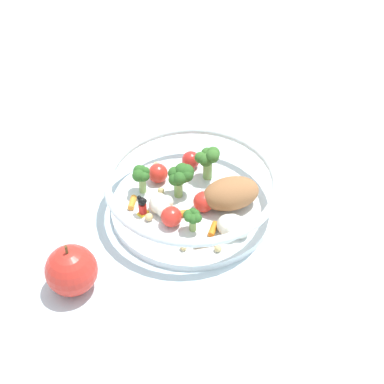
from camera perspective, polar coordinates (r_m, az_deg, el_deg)
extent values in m
plane|color=silver|center=(0.80, -0.22, -2.20)|extent=(2.40, 2.40, 0.00)
cylinder|color=white|center=(0.80, 0.00, -1.49)|extent=(0.24, 0.24, 0.01)
torus|color=white|center=(0.77, 0.00, 1.25)|extent=(0.25, 0.25, 0.01)
ellipsoid|color=#9E663D|center=(0.78, 4.12, -0.16)|extent=(0.10, 0.07, 0.05)
cylinder|color=#7FAD5B|center=(0.81, -1.16, 0.41)|extent=(0.01, 0.01, 0.02)
sphere|color=#2D6023|center=(0.79, -0.59, 2.14)|extent=(0.02, 0.02, 0.02)
sphere|color=#2D6023|center=(0.79, -1.03, 2.25)|extent=(0.02, 0.02, 0.02)
sphere|color=#2D6023|center=(0.79, -1.41, 2.18)|extent=(0.02, 0.02, 0.02)
sphere|color=#2D6023|center=(0.79, -1.92, 1.94)|extent=(0.02, 0.02, 0.02)
sphere|color=#2D6023|center=(0.79, -1.83, 1.33)|extent=(0.02, 0.02, 0.02)
sphere|color=#2D6023|center=(0.78, -1.23, 1.47)|extent=(0.02, 0.02, 0.02)
sphere|color=#2D6023|center=(0.79, -0.93, 1.51)|extent=(0.02, 0.02, 0.02)
sphere|color=#2D6023|center=(0.79, -0.59, 1.80)|extent=(0.02, 0.02, 0.02)
cylinder|color=#7FAD5B|center=(0.76, 0.08, -3.54)|extent=(0.01, 0.01, 0.02)
sphere|color=#2D6023|center=(0.74, 0.39, -2.28)|extent=(0.01, 0.01, 0.01)
sphere|color=#2D6023|center=(0.75, 0.09, -2.11)|extent=(0.01, 0.01, 0.01)
sphere|color=#2D6023|center=(0.75, -0.40, -2.42)|extent=(0.01, 0.01, 0.01)
sphere|color=#2D6023|center=(0.74, -0.38, -2.73)|extent=(0.01, 0.01, 0.01)
sphere|color=#2D6023|center=(0.74, 0.12, -2.85)|extent=(0.01, 0.01, 0.01)
sphere|color=#2D6023|center=(0.74, 0.54, -2.76)|extent=(0.01, 0.01, 0.01)
cylinder|color=#8EB766|center=(0.81, -5.22, 0.68)|extent=(0.01, 0.01, 0.02)
sphere|color=#2D6023|center=(0.80, -4.98, 2.16)|extent=(0.01, 0.01, 0.01)
sphere|color=#2D6023|center=(0.80, -5.29, 2.33)|extent=(0.01, 0.01, 0.01)
sphere|color=#2D6023|center=(0.80, -5.59, 2.22)|extent=(0.02, 0.02, 0.02)
sphere|color=#2D6023|center=(0.80, -5.67, 1.81)|extent=(0.02, 0.02, 0.02)
sphere|color=#2D6023|center=(0.79, -5.66, 1.73)|extent=(0.02, 0.02, 0.02)
sphere|color=#2D6023|center=(0.79, -5.11, 1.61)|extent=(0.01, 0.01, 0.01)
sphere|color=#2D6023|center=(0.80, -4.97, 1.67)|extent=(0.01, 0.01, 0.01)
cylinder|color=#7FAD5B|center=(0.83, 1.65, 2.33)|extent=(0.01, 0.01, 0.03)
sphere|color=#386B28|center=(0.82, 2.23, 4.08)|extent=(0.02, 0.02, 0.02)
sphere|color=#386B28|center=(0.82, 1.62, 4.03)|extent=(0.02, 0.02, 0.02)
sphere|color=#386B28|center=(0.82, 0.89, 3.65)|extent=(0.02, 0.02, 0.02)
sphere|color=#386B28|center=(0.81, 1.46, 3.38)|extent=(0.02, 0.02, 0.02)
sphere|color=#386B28|center=(0.81, 2.17, 3.77)|extent=(0.02, 0.02, 0.02)
sphere|color=silver|center=(0.79, -2.70, -1.09)|extent=(0.02, 0.02, 0.02)
sphere|color=silver|center=(0.78, -3.53, -0.99)|extent=(0.03, 0.03, 0.03)
sphere|color=silver|center=(0.78, -3.61, -1.31)|extent=(0.03, 0.03, 0.03)
sphere|color=silver|center=(0.77, -3.01, -1.88)|extent=(0.02, 0.02, 0.02)
sphere|color=silver|center=(0.75, 4.62, -3.46)|extent=(0.03, 0.03, 0.03)
sphere|color=silver|center=(0.76, 4.25, -3.39)|extent=(0.03, 0.03, 0.03)
sphere|color=silver|center=(0.75, 3.77, -3.49)|extent=(0.03, 0.03, 0.03)
sphere|color=silver|center=(0.74, 4.26, -3.97)|extent=(0.02, 0.02, 0.02)
sphere|color=silver|center=(0.75, 5.17, -3.97)|extent=(0.02, 0.02, 0.02)
cube|color=yellow|center=(0.79, -5.18, -2.22)|extent=(0.02, 0.01, 0.00)
cylinder|color=red|center=(0.78, -5.22, -1.71)|extent=(0.01, 0.01, 0.02)
sphere|color=black|center=(0.77, -5.28, -1.01)|extent=(0.01, 0.01, 0.01)
sphere|color=black|center=(0.76, -5.01, -0.95)|extent=(0.01, 0.01, 0.01)
sphere|color=black|center=(0.77, -5.59, -0.61)|extent=(0.01, 0.01, 0.01)
cylinder|color=orange|center=(0.74, 1.45, -5.32)|extent=(0.03, 0.02, 0.01)
cylinder|color=orange|center=(0.78, -1.06, -2.28)|extent=(0.03, 0.02, 0.01)
cylinder|color=orange|center=(0.76, 2.17, -3.96)|extent=(0.02, 0.02, 0.01)
cylinder|color=orange|center=(0.80, -6.30, -1.11)|extent=(0.02, 0.02, 0.01)
cylinder|color=orange|center=(0.85, -1.31, 2.29)|extent=(0.04, 0.03, 0.01)
cylinder|color=orange|center=(0.82, 4.39, 0.90)|extent=(0.03, 0.01, 0.01)
sphere|color=red|center=(0.78, 1.25, -1.04)|extent=(0.03, 0.03, 0.03)
sphere|color=red|center=(0.76, -2.18, -2.61)|extent=(0.03, 0.03, 0.03)
sphere|color=red|center=(0.85, -0.12, 3.40)|extent=(0.03, 0.03, 0.03)
sphere|color=red|center=(0.83, -3.61, 2.00)|extent=(0.03, 0.03, 0.03)
sphere|color=#D1B775|center=(0.77, -4.55, -2.65)|extent=(0.01, 0.01, 0.01)
sphere|color=tan|center=(0.86, -3.81, 2.86)|extent=(0.01, 0.01, 0.01)
sphere|color=tan|center=(0.81, -3.29, 0.13)|extent=(0.01, 0.01, 0.01)
sphere|color=tan|center=(0.78, 0.37, -2.23)|extent=(0.01, 0.01, 0.01)
sphere|color=#D1B775|center=(0.73, 2.76, -5.94)|extent=(0.01, 0.01, 0.01)
sphere|color=tan|center=(0.73, -0.90, -5.86)|extent=(0.01, 0.01, 0.01)
sphere|color=red|center=(0.70, -12.58, -8.04)|extent=(0.07, 0.07, 0.07)
cylinder|color=brown|center=(0.67, -13.08, -5.93)|extent=(0.00, 0.00, 0.01)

